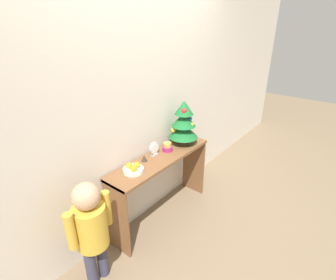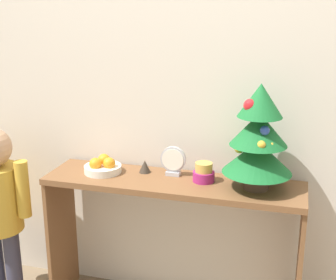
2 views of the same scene
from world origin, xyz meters
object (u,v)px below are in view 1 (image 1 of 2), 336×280
Objects in this scene: fruit_bowl at (133,169)px; mini_tree at (184,123)px; figurine at (144,158)px; desk_clock at (154,149)px; singing_bowl at (167,147)px; child_figure at (91,225)px.

mini_tree is at bearing -0.51° from fruit_bowl.
mini_tree reaches higher than figurine.
figurine is (-0.15, 0.00, -0.04)m from desk_clock.
singing_bowl is at bearing 1.95° from fruit_bowl.
desk_clock is at bearing -0.81° from figurine.
figurine is (0.20, 0.06, 0.00)m from fruit_bowl.
fruit_bowl is at bearing 179.49° from mini_tree.
fruit_bowl is at bearing -164.19° from figurine.
fruit_bowl is 0.20× the size of child_figure.
child_figure reaches higher than figurine.
singing_bowl is at bearing -13.25° from desk_clock.
singing_bowl is 1.11m from child_figure.
figurine is (-0.31, 0.04, -0.01)m from singing_bowl.
fruit_bowl is 0.61m from child_figure.
mini_tree is at bearing 4.13° from child_figure.
figurine is at bearing 173.44° from mini_tree.
desk_clock is 0.16× the size of child_figure.
singing_bowl is (0.52, 0.02, 0.01)m from fruit_bowl.
mini_tree is 0.45m from desk_clock.
figurine is at bearing 172.62° from singing_bowl.
figurine is at bearing 11.77° from child_figure.
mini_tree is 3.30× the size of desk_clock.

